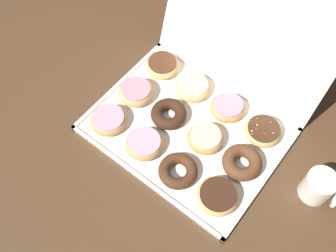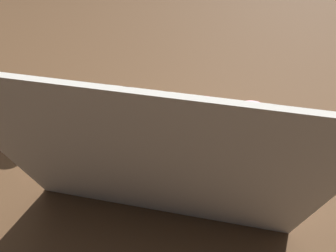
# 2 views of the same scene
# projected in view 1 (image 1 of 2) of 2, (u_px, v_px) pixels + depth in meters

# --- Properties ---
(ground_plane) EXTENTS (3.00, 3.00, 0.00)m
(ground_plane) POSITION_uv_depth(u_px,v_px,m) (186.00, 130.00, 1.21)
(ground_plane) COLOR #4C331E
(donut_box) EXTENTS (0.57, 0.44, 0.01)m
(donut_box) POSITION_uv_depth(u_px,v_px,m) (186.00, 130.00, 1.21)
(donut_box) COLOR silver
(donut_box) RESTS_ON ground
(box_lid_open) EXTENTS (0.57, 0.14, 0.43)m
(box_lid_open) POSITION_uv_depth(u_px,v_px,m) (248.00, 28.00, 1.14)
(box_lid_open) COLOR silver
(box_lid_open) RESTS_ON ground
(pink_frosted_donut_0) EXTENTS (0.11, 0.11, 0.04)m
(pink_frosted_donut_0) POSITION_uv_depth(u_px,v_px,m) (108.00, 120.00, 1.20)
(pink_frosted_donut_0) COLOR tan
(pink_frosted_donut_0) RESTS_ON donut_box
(pink_frosted_donut_1) EXTENTS (0.11, 0.11, 0.04)m
(pink_frosted_donut_1) POSITION_uv_depth(u_px,v_px,m) (144.00, 143.00, 1.16)
(pink_frosted_donut_1) COLOR tan
(pink_frosted_donut_1) RESTS_ON donut_box
(chocolate_cake_ring_donut_2) EXTENTS (0.11, 0.11, 0.03)m
(chocolate_cake_ring_donut_2) POSITION_uv_depth(u_px,v_px,m) (178.00, 171.00, 1.12)
(chocolate_cake_ring_donut_2) COLOR #472816
(chocolate_cake_ring_donut_2) RESTS_ON donut_box
(chocolate_frosted_donut_3) EXTENTS (0.12, 0.12, 0.04)m
(chocolate_frosted_donut_3) POSITION_uv_depth(u_px,v_px,m) (218.00, 196.00, 1.08)
(chocolate_frosted_donut_3) COLOR tan
(chocolate_frosted_donut_3) RESTS_ON donut_box
(pink_frosted_donut_4) EXTENTS (0.11, 0.11, 0.04)m
(pink_frosted_donut_4) POSITION_uv_depth(u_px,v_px,m) (136.00, 92.00, 1.25)
(pink_frosted_donut_4) COLOR tan
(pink_frosted_donut_4) RESTS_ON donut_box
(chocolate_cake_ring_donut_5) EXTENTS (0.11, 0.11, 0.04)m
(chocolate_cake_ring_donut_5) POSITION_uv_depth(u_px,v_px,m) (168.00, 114.00, 1.21)
(chocolate_cake_ring_donut_5) COLOR #381E11
(chocolate_cake_ring_donut_5) RESTS_ON donut_box
(glazed_ring_donut_6) EXTENTS (0.11, 0.11, 0.04)m
(glazed_ring_donut_6) POSITION_uv_depth(u_px,v_px,m) (206.00, 137.00, 1.17)
(glazed_ring_donut_6) COLOR tan
(glazed_ring_donut_6) RESTS_ON donut_box
(chocolate_cake_ring_donut_7) EXTENTS (0.12, 0.12, 0.04)m
(chocolate_cake_ring_donut_7) POSITION_uv_depth(u_px,v_px,m) (241.00, 163.00, 1.12)
(chocolate_cake_ring_donut_7) COLOR #59331E
(chocolate_cake_ring_donut_7) RESTS_ON donut_box
(chocolate_frosted_donut_8) EXTENTS (0.11, 0.11, 0.04)m
(chocolate_frosted_donut_8) POSITION_uv_depth(u_px,v_px,m) (162.00, 65.00, 1.31)
(chocolate_frosted_donut_8) COLOR #E5B770
(chocolate_frosted_donut_8) RESTS_ON donut_box
(glazed_ring_donut_9) EXTENTS (0.12, 0.12, 0.04)m
(glazed_ring_donut_9) POSITION_uv_depth(u_px,v_px,m) (193.00, 87.00, 1.26)
(glazed_ring_donut_9) COLOR #E5B770
(glazed_ring_donut_9) RESTS_ON donut_box
(pink_frosted_donut_10) EXTENTS (0.11, 0.11, 0.04)m
(pink_frosted_donut_10) POSITION_uv_depth(u_px,v_px,m) (227.00, 107.00, 1.22)
(pink_frosted_donut_10) COLOR tan
(pink_frosted_donut_10) RESTS_ON donut_box
(sprinkle_donut_11) EXTENTS (0.11, 0.11, 0.04)m
(sprinkle_donut_11) POSITION_uv_depth(u_px,v_px,m) (263.00, 131.00, 1.18)
(sprinkle_donut_11) COLOR tan
(sprinkle_donut_11) RESTS_ON donut_box
(coffee_mug) EXTENTS (0.11, 0.09, 0.09)m
(coffee_mug) POSITION_uv_depth(u_px,v_px,m) (319.00, 187.00, 1.07)
(coffee_mug) COLOR white
(coffee_mug) RESTS_ON ground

